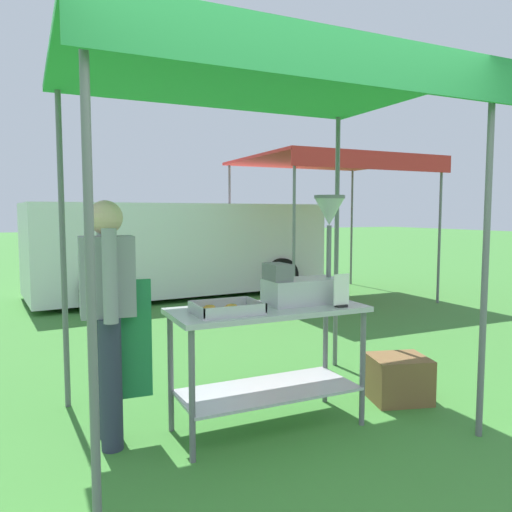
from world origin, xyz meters
TOP-DOWN VIEW (x-y plane):
  - ground_plane at (0.00, 6.00)m, footprint 70.00×70.00m
  - stall_canopy at (0.14, 1.11)m, footprint 2.72×1.96m
  - donut_cart at (0.14, 1.01)m, footprint 1.37×0.59m
  - donut_tray at (-0.20, 0.96)m, footprint 0.44×0.32m
  - donut_fryer at (0.48, 1.05)m, footprint 0.61×0.28m
  - menu_sign at (0.61, 0.81)m, footprint 0.13×0.05m
  - vendor at (-0.91, 1.25)m, footprint 0.46×0.53m
  - supply_crate at (1.34, 1.03)m, footprint 0.54×0.50m
  - van_white at (1.25, 6.98)m, footprint 5.46×2.42m
  - neighbour_tent at (3.54, 5.40)m, footprint 3.00×2.69m

SIDE VIEW (x-z plane):
  - ground_plane at x=0.00m, z-range 0.00..0.00m
  - supply_crate at x=1.34m, z-range 0.00..0.36m
  - donut_cart at x=0.14m, z-range 0.20..1.08m
  - van_white at x=1.25m, z-range 0.03..1.72m
  - donut_tray at x=-0.20m, z-range 0.86..0.93m
  - vendor at x=-0.91m, z-range 0.10..1.71m
  - menu_sign at x=0.61m, z-range 0.85..1.09m
  - donut_fryer at x=0.48m, z-range 0.73..1.51m
  - neighbour_tent at x=3.54m, z-range 1.15..3.62m
  - stall_canopy at x=0.14m, z-range 1.14..3.64m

